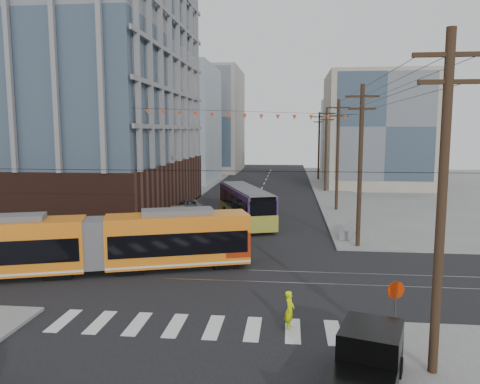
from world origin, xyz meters
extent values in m
plane|color=slate|center=(0.00, 0.00, 0.00)|extent=(160.00, 160.00, 0.00)
cube|color=#381E16|center=(-22.00, 23.00, 14.30)|extent=(30.00, 25.00, 28.60)
cube|color=#8C99A5|center=(-17.00, 52.00, 9.00)|extent=(18.00, 16.00, 18.00)
cube|color=gray|center=(16.00, 48.00, 8.00)|extent=(14.00, 14.00, 16.00)
cube|color=gray|center=(-14.00, 72.00, 10.00)|extent=(16.00, 18.00, 20.00)
cube|color=#8C99A5|center=(18.00, 68.00, 7.00)|extent=(16.00, 16.00, 14.00)
cylinder|color=black|center=(8.50, -6.00, 5.50)|extent=(0.30, 0.30, 11.00)
cylinder|color=black|center=(8.50, 56.00, 5.50)|extent=(0.30, 0.30, 11.00)
imported|color=#8D92A3|center=(-4.93, 14.32, 0.78)|extent=(2.14, 4.86, 1.55)
imported|color=silver|center=(-5.96, 18.87, 0.73)|extent=(3.11, 5.36, 1.46)
imported|color=#525254|center=(-6.04, 24.14, 0.64)|extent=(3.50, 5.04, 1.28)
imported|color=#DAFF02|center=(3.86, -2.77, 0.79)|extent=(0.49, 0.64, 1.57)
cube|color=slate|center=(8.30, 14.41, 0.42)|extent=(2.13, 4.33, 0.85)
camera|label=1|loc=(3.77, -20.93, 7.93)|focal=35.00mm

